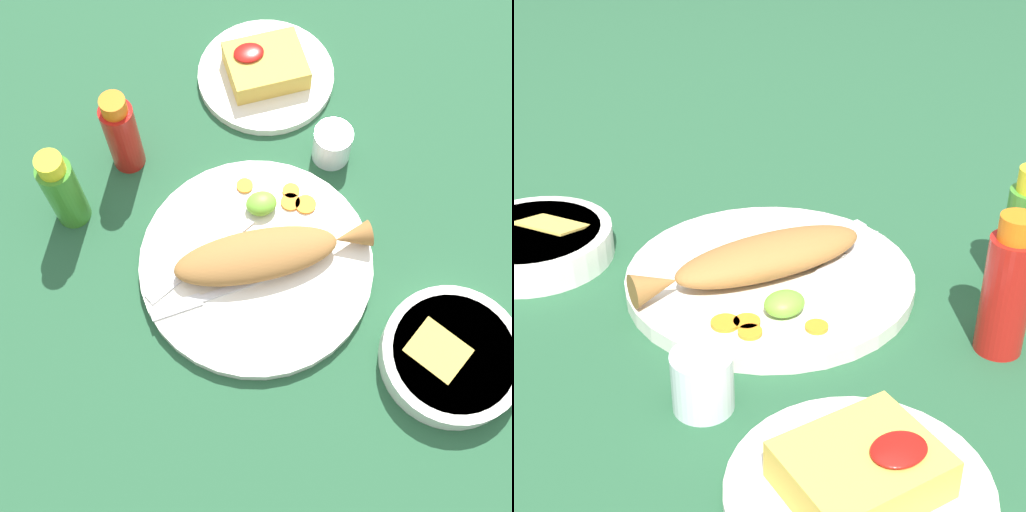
{
  "view_description": "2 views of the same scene",
  "coord_description": "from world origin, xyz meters",
  "views": [
    {
      "loc": [
        0.1,
        0.37,
        0.92
      ],
      "look_at": [
        0.0,
        0.0,
        0.04
      ],
      "focal_mm": 50.0,
      "sensor_mm": 36.0,
      "label": 1
    },
    {
      "loc": [
        -0.38,
        -0.64,
        0.47
      ],
      "look_at": [
        0.0,
        0.0,
        0.04
      ],
      "focal_mm": 55.0,
      "sensor_mm": 36.0,
      "label": 2
    }
  ],
  "objects": [
    {
      "name": "lime_wedge_main",
      "position": [
        -0.03,
        -0.08,
        0.03
      ],
      "size": [
        0.04,
        0.04,
        0.02
      ],
      "primitive_type": "ellipsoid",
      "color": "#6BB233",
      "rests_on": "main_plate"
    },
    {
      "name": "side_plate_fries",
      "position": [
        -0.1,
        -0.3,
        0.01
      ],
      "size": [
        0.21,
        0.21,
        0.01
      ],
      "primitive_type": "cylinder",
      "color": "white",
      "rests_on": "ground_plane"
    },
    {
      "name": "carrot_slice_near",
      "position": [
        -0.09,
        -0.07,
        0.02
      ],
      "size": [
        0.03,
        0.03,
        0.0
      ],
      "primitive_type": "cylinder",
      "color": "orange",
      "rests_on": "main_plate"
    },
    {
      "name": "fried_fish",
      "position": [
        -0.01,
        0.0,
        0.04
      ],
      "size": [
        0.27,
        0.09,
        0.04
      ],
      "rotation": [
        0.0,
        0.0,
        -0.06
      ],
      "color": "#996633",
      "rests_on": "main_plate"
    },
    {
      "name": "carrot_slice_extra",
      "position": [
        -0.02,
        -0.12,
        0.02
      ],
      "size": [
        0.02,
        0.02,
        0.0
      ],
      "primitive_type": "cylinder",
      "color": "orange",
      "rests_on": "main_plate"
    },
    {
      "name": "guacamole_bowl",
      "position": [
        -0.21,
        0.2,
        0.02
      ],
      "size": [
        0.18,
        0.18,
        0.05
      ],
      "color": "white",
      "rests_on": "ground_plane"
    },
    {
      "name": "fork_far",
      "position": [
        0.08,
        -0.01,
        0.02
      ],
      "size": [
        0.17,
        0.09,
        0.0
      ],
      "rotation": [
        0.0,
        0.0,
        6.74
      ],
      "color": "silver",
      "rests_on": "main_plate"
    },
    {
      "name": "hot_sauce_bottle_green",
      "position": [
        0.23,
        -0.15,
        0.07
      ],
      "size": [
        0.05,
        0.05,
        0.15
      ],
      "color": "#3D8428",
      "rests_on": "ground_plane"
    },
    {
      "name": "carrot_slice_far",
      "position": [
        -0.07,
        -0.07,
        0.02
      ],
      "size": [
        0.03,
        0.03,
        0.0
      ],
      "primitive_type": "cylinder",
      "color": "orange",
      "rests_on": "main_plate"
    },
    {
      "name": "main_plate",
      "position": [
        0.0,
        0.0,
        0.01
      ],
      "size": [
        0.32,
        0.32,
        0.02
      ],
      "primitive_type": "cylinder",
      "color": "white",
      "rests_on": "ground_plane"
    },
    {
      "name": "fork_near",
      "position": [
        0.08,
        0.03,
        0.02
      ],
      "size": [
        0.19,
        0.03,
        0.0
      ],
      "rotation": [
        0.0,
        0.0,
        6.35
      ],
      "color": "silver",
      "rests_on": "main_plate"
    },
    {
      "name": "carrot_slice_mid",
      "position": [
        -0.08,
        -0.09,
        0.02
      ],
      "size": [
        0.02,
        0.02,
        0.0
      ],
      "primitive_type": "cylinder",
      "color": "orange",
      "rests_on": "main_plate"
    },
    {
      "name": "ground_plane",
      "position": [
        0.0,
        0.0,
        0.0
      ],
      "size": [
        4.0,
        4.0,
        0.0
      ],
      "primitive_type": "plane",
      "color": "#235133"
    },
    {
      "name": "hot_sauce_bottle_red",
      "position": [
        0.13,
        -0.22,
        0.07
      ],
      "size": [
        0.05,
        0.05,
        0.15
      ],
      "color": "#B21914",
      "rests_on": "ground_plane"
    },
    {
      "name": "salt_cup",
      "position": [
        -0.16,
        -0.14,
        0.02
      ],
      "size": [
        0.06,
        0.06,
        0.06
      ],
      "color": "silver",
      "rests_on": "ground_plane"
    },
    {
      "name": "fries_pile",
      "position": [
        -0.1,
        -0.3,
        0.03
      ],
      "size": [
        0.12,
        0.1,
        0.04
      ],
      "color": "gold",
      "rests_on": "side_plate_fries"
    }
  ]
}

